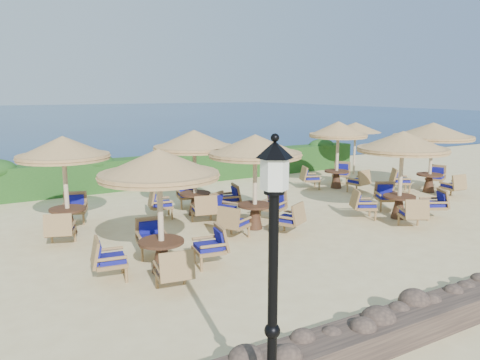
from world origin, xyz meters
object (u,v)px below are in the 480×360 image
(cafe_set_0, at_px, (160,193))
(cafe_set_5, at_px, (338,144))
(cafe_set_4, at_px, (195,160))
(cafe_set_3, at_px, (64,163))
(lamp_post, at_px, (273,301))
(cafe_set_2, at_px, (402,160))
(cafe_set_6, at_px, (432,142))
(cafe_set_1, at_px, (255,167))
(extra_parasol, at_px, (356,127))

(cafe_set_0, distance_m, cafe_set_5, 10.39)
(cafe_set_0, xyz_separation_m, cafe_set_4, (2.58, 3.94, -0.00))
(cafe_set_0, bearing_deg, cafe_set_3, 107.32)
(lamp_post, height_order, cafe_set_0, lamp_post)
(lamp_post, xyz_separation_m, cafe_set_5, (9.75, 9.97, 0.21))
(lamp_post, relative_size, cafe_set_5, 1.21)
(lamp_post, height_order, cafe_set_2, lamp_post)
(cafe_set_3, relative_size, cafe_set_4, 1.00)
(lamp_post, bearing_deg, cafe_set_3, 94.03)
(lamp_post, bearing_deg, cafe_set_6, 31.75)
(cafe_set_6, bearing_deg, cafe_set_1, -174.55)
(cafe_set_5, bearing_deg, cafe_set_1, -151.34)
(cafe_set_0, relative_size, cafe_set_3, 1.00)
(extra_parasol, height_order, cafe_set_6, cafe_set_6)
(cafe_set_4, xyz_separation_m, cafe_set_6, (9.14, -1.40, 0.20))
(extra_parasol, bearing_deg, cafe_set_1, -148.96)
(cafe_set_2, height_order, cafe_set_5, same)
(extra_parasol, relative_size, cafe_set_3, 0.84)
(cafe_set_4, bearing_deg, cafe_set_3, -179.18)
(extra_parasol, relative_size, cafe_set_6, 0.81)
(extra_parasol, height_order, cafe_set_4, cafe_set_4)
(cafe_set_5, bearing_deg, extra_parasol, 35.49)
(cafe_set_1, height_order, cafe_set_6, same)
(lamp_post, distance_m, cafe_set_5, 13.94)
(cafe_set_4, distance_m, cafe_set_5, 6.65)
(lamp_post, xyz_separation_m, cafe_set_1, (3.99, 6.82, 0.21))
(cafe_set_1, distance_m, cafe_set_3, 5.09)
(lamp_post, height_order, cafe_set_1, lamp_post)
(cafe_set_2, bearing_deg, extra_parasol, 56.49)
(cafe_set_5, bearing_deg, cafe_set_0, -151.86)
(cafe_set_5, distance_m, cafe_set_6, 3.48)
(lamp_post, relative_size, extra_parasol, 1.38)
(cafe_set_0, distance_m, cafe_set_3, 4.08)
(cafe_set_0, xyz_separation_m, cafe_set_5, (9.17, 4.90, 0.02))
(cafe_set_2, bearing_deg, cafe_set_3, 159.30)
(cafe_set_4, bearing_deg, cafe_set_5, 8.29)
(cafe_set_0, height_order, cafe_set_5, same)
(extra_parasol, relative_size, cafe_set_1, 0.86)
(cafe_set_1, distance_m, cafe_set_4, 2.34)
(cafe_set_3, relative_size, cafe_set_5, 1.05)
(cafe_set_0, xyz_separation_m, cafe_set_3, (-1.21, 3.89, 0.18))
(extra_parasol, bearing_deg, cafe_set_4, -162.40)
(cafe_set_3, relative_size, cafe_set_6, 0.97)
(lamp_post, distance_m, cafe_set_6, 14.47)
(extra_parasol, xyz_separation_m, cafe_set_4, (-9.44, -2.99, -0.43))
(cafe_set_3, xyz_separation_m, cafe_set_6, (12.93, -1.34, 0.02))
(cafe_set_4, relative_size, cafe_set_6, 0.98)
(lamp_post, bearing_deg, cafe_set_5, 45.64)
(cafe_set_1, relative_size, cafe_set_3, 0.97)
(cafe_set_3, bearing_deg, cafe_set_4, 0.82)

